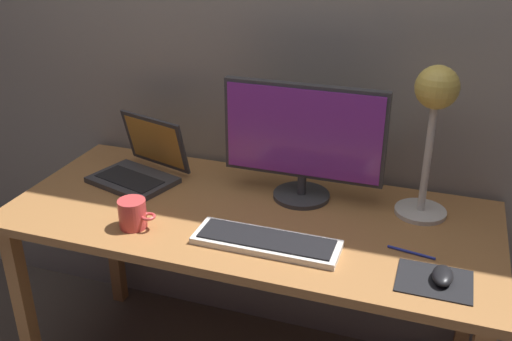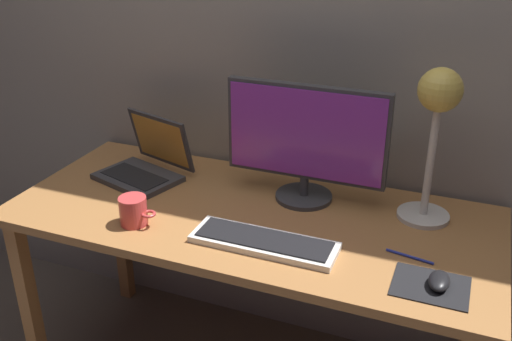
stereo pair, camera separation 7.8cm
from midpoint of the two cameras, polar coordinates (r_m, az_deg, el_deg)
back_wall at (r=2.09m, az=1.96°, el=14.69°), size 4.80×0.06×2.60m
desk at (r=1.96m, az=-1.79°, el=-6.17°), size 1.60×0.70×0.74m
monitor at (r=1.92m, az=3.52°, el=3.19°), size 0.54×0.20×0.40m
keyboard_main at (r=1.74m, az=-0.26°, el=-7.02°), size 0.44×0.14×0.03m
laptop at (r=2.18m, az=-12.03°, el=0.84°), size 0.35×0.33×0.22m
desk_lamp at (r=1.83m, az=15.94°, el=5.64°), size 0.17×0.17×0.50m
mousepad at (r=1.65m, az=15.82°, el=-10.42°), size 0.20×0.16×0.00m
mouse at (r=1.64m, az=16.59°, el=-9.89°), size 0.06×0.10×0.03m
coffee_mug at (r=1.86m, az=-13.18°, el=-4.18°), size 0.12×0.09×0.09m
pen at (r=1.75m, az=13.77°, el=-7.84°), size 0.14×0.03×0.01m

